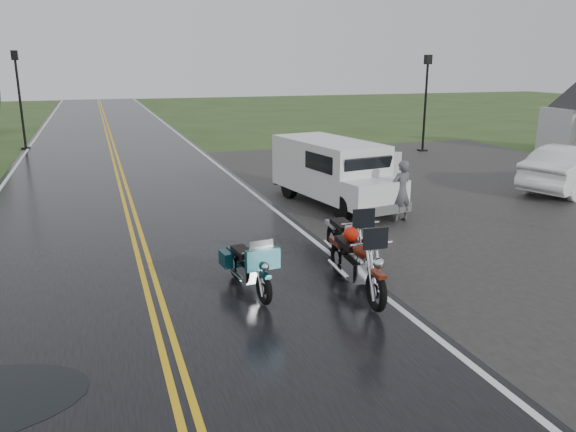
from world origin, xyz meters
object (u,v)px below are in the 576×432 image
object	(u,v)px
sedan_white	(575,170)
motorcycle_teal	(264,276)
lamp_post_far_right	(425,104)
visitor_center	(575,99)
lamp_post_far_left	(20,100)
person_at_van	(401,192)
motorcycle_silver	(365,251)
motorcycle_red	(377,275)
van_white	(344,186)

from	to	relation	value
sedan_white	motorcycle_teal	bearing A→B (deg)	94.67
motorcycle_teal	lamp_post_far_right	world-z (taller)	lamp_post_far_right
visitor_center	motorcycle_teal	world-z (taller)	visitor_center
lamp_post_far_left	lamp_post_far_right	xyz separation A→B (m)	(17.54, -6.75, -0.10)
motorcycle_teal	person_at_van	world-z (taller)	person_at_van
motorcycle_silver	lamp_post_far_left	world-z (taller)	lamp_post_far_left
person_at_van	visitor_center	bearing A→B (deg)	-157.52
lamp_post_far_left	motorcycle_silver	bearing A→B (deg)	-69.72
person_at_van	sedan_white	xyz separation A→B (m)	(6.98, 1.29, -0.06)
person_at_van	lamp_post_far_right	size ratio (longest dim) A/B	0.36
motorcycle_red	person_at_van	world-z (taller)	person_at_van
motorcycle_teal	lamp_post_far_left	xyz separation A→B (m)	(-5.62, 20.93, 1.74)
sedan_white	lamp_post_far_left	world-z (taller)	lamp_post_far_left
motorcycle_silver	sedan_white	size ratio (longest dim) A/B	0.52
motorcycle_teal	sedan_white	xyz separation A→B (m)	(11.81, 5.19, 0.17)
lamp_post_far_left	person_at_van	bearing A→B (deg)	-58.48
visitor_center	van_white	distance (m)	16.69
motorcycle_silver	lamp_post_far_left	size ratio (longest dim) A/B	0.50
lamp_post_far_left	van_white	bearing A→B (deg)	-61.22
lamp_post_far_right	motorcycle_red	bearing A→B (deg)	-124.36
visitor_center	motorcycle_red	bearing A→B (deg)	-142.48
van_white	visitor_center	bearing A→B (deg)	17.43
van_white	sedan_white	distance (m)	8.40
visitor_center	motorcycle_teal	xyz separation A→B (m)	(-18.29, -11.93, -1.85)
van_white	sedan_white	bearing A→B (deg)	-4.13
motorcycle_teal	motorcycle_silver	distance (m)	2.03
motorcycle_red	lamp_post_far_left	world-z (taller)	lamp_post_far_left
lamp_post_far_right	lamp_post_far_left	bearing A→B (deg)	158.95
sedan_white	van_white	bearing A→B (deg)	76.22
motorcycle_red	sedan_white	size ratio (longest dim) A/B	0.52
visitor_center	motorcycle_teal	distance (m)	21.91
motorcycle_teal	lamp_post_far_right	distance (m)	18.60
motorcycle_silver	sedan_white	distance (m)	10.95
motorcycle_teal	person_at_van	bearing A→B (deg)	32.58
motorcycle_teal	sedan_white	distance (m)	12.90
motorcycle_red	sedan_white	distance (m)	11.83
motorcycle_teal	lamp_post_far_left	distance (m)	21.74
visitor_center	motorcycle_red	distance (m)	21.06
visitor_center	motorcycle_red	size ratio (longest dim) A/B	6.93
motorcycle_red	lamp_post_far_left	distance (m)	23.02
van_white	lamp_post_far_right	bearing A→B (deg)	39.64
motorcycle_teal	lamp_post_far_left	size ratio (longest dim) A/B	0.41
motorcycle_teal	sedan_white	bearing A→B (deg)	17.31
motorcycle_silver	van_white	world-z (taller)	van_white
van_white	lamp_post_far_right	xyz separation A→B (m)	(8.47, 9.76, 1.25)
motorcycle_red	van_white	distance (m)	5.58
sedan_white	motorcycle_red	bearing A→B (deg)	101.67
motorcycle_teal	van_white	distance (m)	5.62
lamp_post_far_left	lamp_post_far_right	bearing A→B (deg)	-21.05
motorcycle_silver	van_white	distance (m)	4.37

